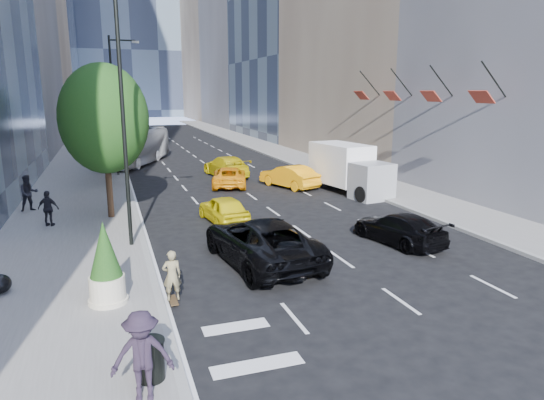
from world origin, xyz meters
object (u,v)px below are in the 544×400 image
object	(u,v)px
box_truck	(348,168)
trash_can	(151,361)
skateboarder	(172,279)
planter_shrub	(106,264)
city_bus	(136,147)
black_sedan_mercedes	(398,228)
black_sedan_lincoln	(261,241)

from	to	relation	value
box_truck	trash_can	xyz separation A→B (m)	(-13.76, -17.28, -0.94)
skateboarder	planter_shrub	world-z (taller)	planter_shrub
city_bus	black_sedan_mercedes	bearing A→B (deg)	-47.91
black_sedan_lincoln	city_bus	size ratio (longest dim) A/B	0.55
black_sedan_mercedes	planter_shrub	world-z (taller)	planter_shrub
skateboarder	city_bus	xyz separation A→B (m)	(0.80, 30.06, 0.77)
city_bus	box_truck	size ratio (longest dim) A/B	1.71
black_sedan_lincoln	trash_can	world-z (taller)	black_sedan_lincoln
black_sedan_mercedes	trash_can	world-z (taller)	black_sedan_mercedes
black_sedan_lincoln	trash_can	size ratio (longest dim) A/B	6.98
city_bus	trash_can	xyz separation A→B (m)	(-1.80, -34.15, -0.96)
box_truck	trash_can	size ratio (longest dim) A/B	7.43
skateboarder	black_sedan_mercedes	world-z (taller)	skateboarder
black_sedan_lincoln	trash_can	xyz separation A→B (m)	(-4.60, -6.63, -0.26)
black_sedan_mercedes	trash_can	size ratio (longest dim) A/B	5.07
skateboarder	trash_can	xyz separation A→B (m)	(-1.00, -4.09, -0.19)
planter_shrub	skateboarder	bearing A→B (deg)	-10.81
black_sedan_lincoln	black_sedan_mercedes	world-z (taller)	black_sedan_lincoln
trash_can	skateboarder	bearing A→B (deg)	76.26
black_sedan_mercedes	black_sedan_lincoln	bearing A→B (deg)	-6.96
box_truck	trash_can	distance (m)	22.11
box_truck	black_sedan_lincoln	bearing A→B (deg)	-139.04
black_sedan_lincoln	trash_can	bearing A→B (deg)	48.55
black_sedan_lincoln	trash_can	distance (m)	8.07
black_sedan_mercedes	city_bus	xyz separation A→B (m)	(-9.00, 27.07, 0.91)
skateboarder	planter_shrub	xyz separation A→B (m)	(-1.84, 0.35, 0.55)
black_sedan_lincoln	black_sedan_mercedes	size ratio (longest dim) A/B	1.38
black_sedan_lincoln	black_sedan_mercedes	xyz separation A→B (m)	(6.20, 0.44, -0.21)
black_sedan_mercedes	city_bus	world-z (taller)	city_bus
black_sedan_lincoln	black_sedan_mercedes	distance (m)	6.22
planter_shrub	black_sedan_lincoln	bearing A→B (deg)	21.88
skateboarder	black_sedan_mercedes	size ratio (longest dim) A/B	0.35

